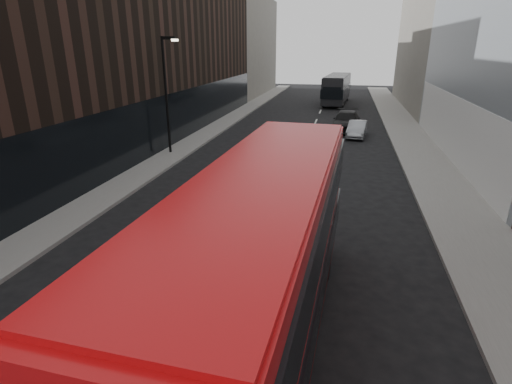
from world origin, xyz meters
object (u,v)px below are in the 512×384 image
Objects in this scene: red_bus at (264,257)px; car_a at (311,160)px; street_lamp at (167,88)px; grey_bus at (337,88)px; car_b at (357,129)px; car_c at (346,121)px.

car_a is (-0.15, 13.95, -1.69)m from red_bus.
street_lamp is at bearing 168.53° from car_a.
grey_bus is 2.86× the size of car_b.
car_c is (-0.82, 2.44, 0.16)m from car_b.
car_c reaches higher than car_b.
red_bus is at bearing -85.95° from grey_bus.
car_b is at bearing -78.97° from grey_bus.
red_bus reaches higher than car_b.
car_a is (9.18, -2.12, -3.45)m from street_lamp.
red_bus is at bearing -91.20° from car_c.
red_bus is 1.03× the size of grey_bus.
street_lamp is 0.66× the size of grey_bus.
street_lamp reaches higher than car_a.
car_c is at bearing 43.61° from street_lamp.
street_lamp is 0.64× the size of red_bus.
car_b is (2.15, -18.65, -1.19)m from grey_bus.
grey_bus reaches higher than car_b.
red_bus is at bearing -59.86° from street_lamp.
car_a is 10.45m from car_b.
street_lamp is 1.33× the size of car_c.
red_bus is 26.61m from car_c.
car_c is (1.32, -16.21, -1.04)m from grey_bus.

